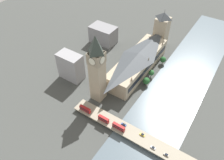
% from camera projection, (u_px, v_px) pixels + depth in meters
% --- Properties ---
extents(ground_plane, '(600.00, 600.00, 0.00)m').
position_uv_depth(ground_plane, '(147.00, 79.00, 237.77)').
color(ground_plane, '#424442').
extents(river_water, '(54.12, 360.00, 0.30)m').
position_uv_depth(river_water, '(175.00, 91.00, 224.49)').
color(river_water, slate).
rests_on(river_water, ground_plane).
extents(parliament_hall, '(26.91, 95.49, 23.51)m').
position_uv_depth(parliament_hall, '(138.00, 62.00, 241.02)').
color(parliament_hall, tan).
rests_on(parliament_hall, ground_plane).
extents(clock_tower, '(12.92, 12.92, 71.27)m').
position_uv_depth(clock_tower, '(97.00, 68.00, 192.89)').
color(clock_tower, tan).
rests_on(clock_tower, ground_plane).
extents(victoria_tower, '(15.72, 15.72, 49.11)m').
position_uv_depth(victoria_tower, '(162.00, 30.00, 269.58)').
color(victoria_tower, tan).
rests_on(victoria_tower, ground_plane).
extents(road_bridge, '(140.24, 13.42, 4.23)m').
position_uv_depth(road_bridge, '(144.00, 140.00, 179.84)').
color(road_bridge, gray).
rests_on(road_bridge, ground_plane).
extents(double_decker_bus_lead, '(11.71, 2.59, 5.09)m').
position_uv_depth(double_decker_bus_lead, '(119.00, 127.00, 184.90)').
color(double_decker_bus_lead, red).
rests_on(double_decker_bus_lead, road_bridge).
extents(double_decker_bus_mid, '(10.49, 2.59, 5.06)m').
position_uv_depth(double_decker_bus_mid, '(104.00, 119.00, 190.84)').
color(double_decker_bus_mid, red).
rests_on(double_decker_bus_mid, road_bridge).
extents(double_decker_bus_rear, '(11.63, 2.58, 4.93)m').
position_uv_depth(double_decker_bus_rear, '(85.00, 109.00, 198.91)').
color(double_decker_bus_rear, red).
rests_on(double_decker_bus_rear, road_bridge).
extents(car_northbound_tail, '(4.20, 1.79, 1.44)m').
position_uv_depth(car_northbound_tail, '(153.00, 148.00, 173.15)').
color(car_northbound_tail, silver).
rests_on(car_northbound_tail, road_bridge).
extents(car_southbound_mid, '(4.39, 1.88, 1.31)m').
position_uv_depth(car_southbound_mid, '(166.00, 155.00, 168.84)').
color(car_southbound_mid, slate).
rests_on(car_southbound_mid, road_bridge).
extents(car_southbound_tail, '(4.77, 1.74, 1.36)m').
position_uv_depth(car_southbound_tail, '(124.00, 124.00, 189.07)').
color(car_southbound_tail, navy).
rests_on(car_southbound_tail, road_bridge).
extents(car_southbound_extra, '(4.68, 1.93, 1.42)m').
position_uv_depth(car_southbound_extra, '(142.00, 135.00, 181.73)').
color(car_southbound_extra, gold).
rests_on(car_southbound_extra, road_bridge).
extents(city_block_west, '(25.79, 14.94, 30.04)m').
position_uv_depth(city_block_west, '(71.00, 66.00, 230.06)').
color(city_block_west, '#939399').
rests_on(city_block_west, ground_plane).
extents(city_block_center, '(32.69, 20.95, 22.47)m').
position_uv_depth(city_block_center, '(103.00, 35.00, 282.29)').
color(city_block_center, gray).
rests_on(city_block_center, ground_plane).
extents(tree_embankment_near, '(6.17, 6.17, 9.10)m').
position_uv_depth(tree_embankment_near, '(151.00, 73.00, 236.40)').
color(tree_embankment_near, brown).
rests_on(tree_embankment_near, ground_plane).
extents(tree_embankment_mid, '(6.92, 6.92, 9.59)m').
position_uv_depth(tree_embankment_mid, '(163.00, 60.00, 252.79)').
color(tree_embankment_mid, brown).
rests_on(tree_embankment_mid, ground_plane).
extents(tree_embankment_far, '(7.34, 7.34, 9.39)m').
position_uv_depth(tree_embankment_far, '(146.00, 81.00, 227.56)').
color(tree_embankment_far, brown).
rests_on(tree_embankment_far, ground_plane).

